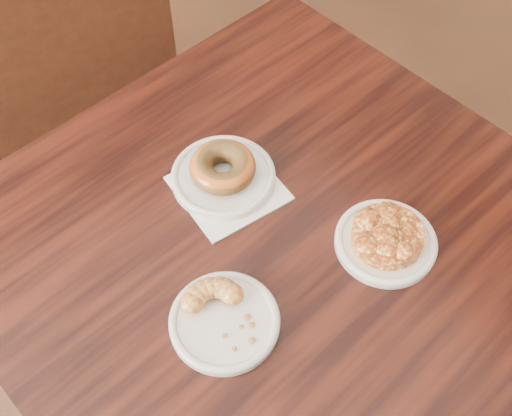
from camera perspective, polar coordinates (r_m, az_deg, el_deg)
floor at (r=1.67m, az=-8.67°, el=-16.68°), size 5.00×5.00×0.00m
cafe_table at (r=1.30m, az=1.89°, el=-11.73°), size 1.00×1.00×0.75m
chair_far at (r=1.69m, az=-17.53°, el=10.35°), size 0.53×0.53×0.90m
napkin at (r=1.02m, az=-2.47°, el=1.78°), size 0.16×0.16×0.00m
plate_donut at (r=1.03m, az=-2.92°, el=2.79°), size 0.17×0.17×0.01m
plate_cruller at (r=0.90m, az=-2.81°, el=-10.08°), size 0.15×0.15×0.01m
plate_fritter at (r=0.98m, az=11.44°, el=-3.02°), size 0.15×0.15×0.01m
glazed_donut at (r=1.01m, az=-2.98°, el=3.66°), size 0.11×0.11×0.04m
apple_fritter at (r=0.96m, az=11.67°, el=-2.27°), size 0.14×0.14×0.04m
cruller_fragment at (r=0.88m, az=-2.87°, el=-9.50°), size 0.11×0.11×0.03m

